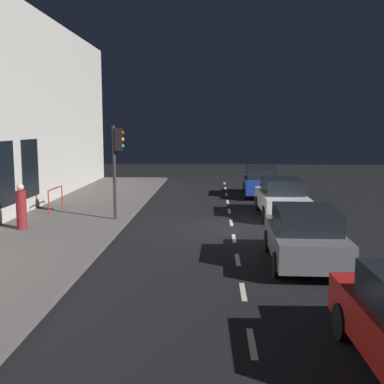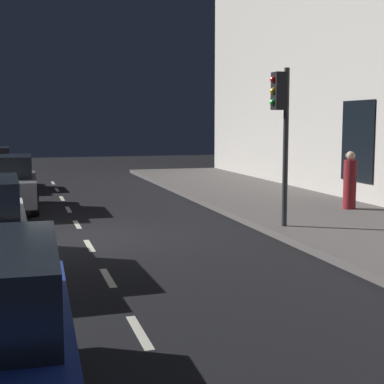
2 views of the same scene
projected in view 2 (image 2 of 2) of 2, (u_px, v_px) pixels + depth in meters
The scene contains 6 objects.
ground_plane at pixel (84, 237), 13.00m from camera, with size 60.00×60.00×0.00m, color black.
sidewalk at pixel (333, 220), 14.76m from camera, with size 4.50×32.00×0.15m.
lane_centre_line at pixel (89, 246), 12.05m from camera, with size 0.12×27.20×0.01m.
traffic_light at pixel (281, 115), 13.17m from camera, with size 0.47×0.32×3.60m.
parked_car_2 at pixel (4, 183), 16.72m from camera, with size 1.95×4.04×1.58m.
pedestrian_0 at pixel (350, 182), 16.09m from camera, with size 0.47×0.47×1.59m.
Camera 2 is at (-1.34, -12.95, 2.55)m, focal length 54.64 mm.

